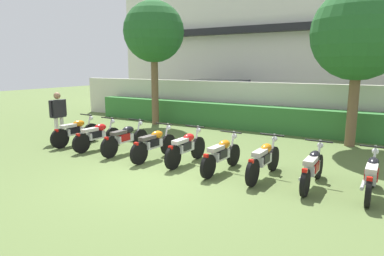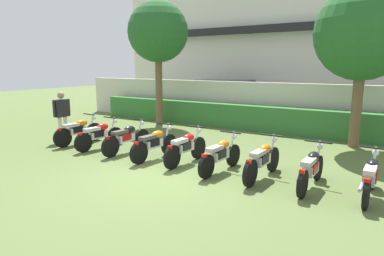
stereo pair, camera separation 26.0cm
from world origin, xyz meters
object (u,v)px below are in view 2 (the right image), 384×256
Objects in this scene: motorcycle_in_row_1 at (99,135)px; motorcycle_in_row_5 at (220,155)px; motorcycle_in_row_8 at (371,177)px; parked_car at (227,99)px; motorcycle_in_row_4 at (186,147)px; inspector_person at (62,112)px; motorcycle_in_row_7 at (311,168)px; motorcycle_in_row_2 at (127,138)px; motorcycle_in_row_6 at (262,160)px; tree_far_side at (363,33)px; motorcycle_in_row_3 at (154,143)px; motorcycle_in_row_0 at (79,131)px; tree_near_inspector at (158,33)px.

motorcycle_in_row_5 is at bearing -86.47° from motorcycle_in_row_1.
parked_car is at bearing 42.10° from motorcycle_in_row_8.
motorcycle_in_row_4 is 1.08× the size of inspector_person.
motorcycle_in_row_2 is at bearing 89.50° from motorcycle_in_row_7.
motorcycle_in_row_1 reaches higher than motorcycle_in_row_8.
motorcycle_in_row_6 is at bearing -81.57° from motorcycle_in_row_5.
tree_far_side reaches higher than motorcycle_in_row_3.
motorcycle_in_row_0 reaches higher than motorcycle_in_row_3.
motorcycle_in_row_1 is at bearing -97.58° from parked_car.
motorcycle_in_row_7 is at bearing 92.84° from motorcycle_in_row_8.
motorcycle_in_row_1 is 1.07× the size of inspector_person.
motorcycle_in_row_8 is (5.39, 0.05, -0.01)m from motorcycle_in_row_3.
parked_car is 2.38× the size of motorcycle_in_row_6.
tree_far_side reaches higher than motorcycle_in_row_7.
inspector_person is (-8.74, -4.43, -2.55)m from tree_far_side.
inspector_person is at bearing 90.93° from motorcycle_in_row_6.
motorcycle_in_row_2 is 1.06× the size of motorcycle_in_row_5.
parked_car reaches higher than motorcycle_in_row_8.
motorcycle_in_row_6 is at bearing -1.02° from inspector_person.
parked_car reaches higher than motorcycle_in_row_1.
inspector_person is at bearing 91.43° from motorcycle_in_row_3.
motorcycle_in_row_1 is at bearing 91.95° from motorcycle_in_row_6.
motorcycle_in_row_4 is at bearing 90.00° from motorcycle_in_row_8.
motorcycle_in_row_3 is 1.01× the size of motorcycle_in_row_5.
motorcycle_in_row_1 is 6.51m from motorcycle_in_row_7.
motorcycle_in_row_7 is at bearing -89.65° from motorcycle_in_row_4.
motorcycle_in_row_8 is (2.23, 0.02, -0.01)m from motorcycle_in_row_6.
motorcycle_in_row_5 is at bearing -87.57° from motorcycle_in_row_3.
motorcycle_in_row_4 is at bearing -75.44° from parked_car.
motorcycle_in_row_7 is (4.27, 0.01, -0.01)m from motorcycle_in_row_3.
motorcycle_in_row_1 is 0.94× the size of motorcycle_in_row_2.
motorcycle_in_row_8 is at bearing -53.10° from parked_car.
motorcycle_in_row_6 is at bearing -86.26° from motorcycle_in_row_0.
motorcycle_in_row_0 reaches higher than motorcycle_in_row_6.
tree_near_inspector is at bearing 179.31° from tree_far_side.
motorcycle_in_row_7 is at bearing -1.08° from inspector_person.
motorcycle_in_row_5 is at bearing -87.24° from motorcycle_in_row_0.
tree_near_inspector is at bearing 59.53° from motorcycle_in_row_7.
tree_far_side is at bearing 11.22° from motorcycle_in_row_8.
inspector_person is at bearing -153.13° from tree_far_side.
motorcycle_in_row_5 is at bearing -40.36° from tree_near_inspector.
motorcycle_in_row_5 is (4.36, -0.08, -0.01)m from motorcycle_in_row_1.
motorcycle_in_row_3 is 5.39m from motorcycle_in_row_8.
tree_far_side reaches higher than motorcycle_in_row_8.
motorcycle_in_row_5 is at bearing -117.54° from tree_far_side.
inspector_person is at bearing 90.74° from motorcycle_in_row_2.
motorcycle_in_row_8 is (7.23, -8.14, -0.50)m from parked_car.
motorcycle_in_row_3 is (1.17, -0.13, -0.00)m from motorcycle_in_row_2.
motorcycle_in_row_2 is (1.08, 0.09, 0.01)m from motorcycle_in_row_1.
parked_car is 2.49× the size of motorcycle_in_row_0.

